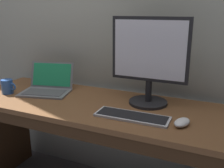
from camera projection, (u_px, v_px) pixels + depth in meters
desk at (93, 132)px, 1.70m from camera, size 1.75×0.62×0.76m
laptop_space_gray at (47, 87)px, 1.86m from camera, size 0.39×0.36×0.20m
external_monitor at (149, 61)px, 1.55m from camera, size 0.47×0.24×0.54m
wired_keyboard at (132, 116)px, 1.42m from camera, size 0.42×0.14×0.02m
computer_mouse at (182, 122)px, 1.33m from camera, size 0.10×0.13×0.03m
coffee_mug at (7, 87)px, 1.82m from camera, size 0.12×0.08×0.10m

